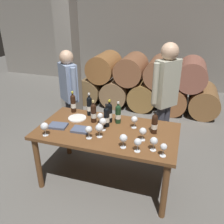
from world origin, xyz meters
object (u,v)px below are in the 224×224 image
object	(u,v)px
wine_bottle_6	(118,114)
wine_glass_6	(134,120)
sommelier_presenting	(166,93)
wine_bottle_0	(107,117)
wine_glass_3	(44,127)
leather_ledger	(58,126)
wine_bottle_1	(155,124)
wine_glass_10	(154,141)
wine_glass_1	(89,130)
wine_glass_5	(100,116)
dining_table	(107,136)
wine_glass_8	(138,142)
wine_bottle_3	(73,103)
wine_glass_0	(123,138)
wine_glass_4	(143,132)
wine_bottle_5	(94,113)
wine_bottle_2	(109,112)
wine_glass_7	(103,122)
taster_seated_left	(69,91)
wine_glass_9	(164,147)
serving_plate	(77,118)
tasting_notebook	(81,130)
wine_glass_2	(99,128)
wine_bottle_4	(89,106)

from	to	relation	value
wine_bottle_6	wine_glass_6	distance (m)	0.24
sommelier_presenting	wine_bottle_0	bearing A→B (deg)	-133.54
wine_glass_3	leather_ledger	distance (m)	0.25
wine_bottle_1	wine_glass_10	bearing A→B (deg)	-82.48
wine_bottle_0	wine_glass_1	size ratio (longest dim) A/B	1.96
wine_glass_5	wine_glass_10	xyz separation A→B (m)	(0.73, -0.38, 0.00)
wine_glass_6	sommelier_presenting	xyz separation A→B (m)	(0.29, 0.60, 0.17)
wine_bottle_6	wine_glass_3	world-z (taller)	wine_bottle_6
dining_table	wine_glass_3	distance (m)	0.75
wine_bottle_0	leather_ledger	xyz separation A→B (m)	(-0.57, -0.20, -0.12)
wine_bottle_1	wine_glass_8	world-z (taller)	wine_bottle_1
wine_bottle_6	wine_glass_1	distance (m)	0.51
wine_bottle_3	wine_glass_6	size ratio (longest dim) A/B	1.98
wine_glass_0	wine_bottle_3	bearing A→B (deg)	143.98
wine_glass_4	wine_glass_10	distance (m)	0.22
wine_bottle_5	wine_glass_8	xyz separation A→B (m)	(0.68, -0.48, -0.02)
wine_glass_3	sommelier_presenting	size ratio (longest dim) A/B	0.10
wine_bottle_2	wine_glass_7	distance (m)	0.24
dining_table	wine_bottle_6	size ratio (longest dim) A/B	5.88
wine_glass_1	wine_glass_7	xyz separation A→B (m)	(0.09, 0.23, 0.00)
wine_glass_6	wine_glass_10	world-z (taller)	wine_glass_10
wine_glass_3	wine_glass_6	size ratio (longest dim) A/B	1.07
wine_bottle_2	wine_glass_0	xyz separation A→B (m)	(0.33, -0.52, -0.02)
wine_glass_6	taster_seated_left	world-z (taller)	taster_seated_left
wine_bottle_2	wine_glass_0	size ratio (longest dim) A/B	1.92
wine_glass_4	taster_seated_left	distance (m)	1.56
dining_table	sommelier_presenting	xyz separation A→B (m)	(0.60, 0.75, 0.37)
dining_table	wine_bottle_2	xyz separation A→B (m)	(-0.04, 0.22, 0.22)
wine_glass_1	taster_seated_left	xyz separation A→B (m)	(-0.74, 0.97, 0.05)
wine_bottle_3	wine_glass_1	distance (m)	0.77
wine_glass_7	wine_glass_9	size ratio (longest dim) A/B	1.11
wine_glass_0	wine_glass_1	size ratio (longest dim) A/B	1.03
wine_bottle_5	taster_seated_left	world-z (taller)	taster_seated_left
wine_glass_9	serving_plate	xyz separation A→B (m)	(-1.19, 0.50, -0.10)
dining_table	wine_glass_5	xyz separation A→B (m)	(-0.13, 0.12, 0.20)
wine_glass_9	serving_plate	size ratio (longest dim) A/B	0.60
wine_bottle_5	tasting_notebook	size ratio (longest dim) A/B	1.35
wine_bottle_0	wine_bottle_5	size ratio (longest dim) A/B	1.01
wine_bottle_6	taster_seated_left	distance (m)	1.07
leather_ledger	dining_table	bearing A→B (deg)	4.01
wine_bottle_3	wine_bottle_6	xyz separation A→B (m)	(0.69, -0.13, -0.01)
wine_bottle_3	wine_glass_7	size ratio (longest dim) A/B	1.91
wine_glass_3	wine_bottle_5	bearing A→B (deg)	50.15
wine_glass_6	wine_glass_8	xyz separation A→B (m)	(0.15, -0.49, -0.00)
wine_glass_0	serving_plate	distance (m)	0.91
wine_bottle_5	wine_bottle_3	bearing A→B (deg)	152.29
wine_glass_3	leather_ledger	world-z (taller)	wine_glass_3
wine_glass_2	taster_seated_left	xyz separation A→B (m)	(-0.84, 0.90, 0.05)
wine_bottle_4	wine_glass_6	xyz separation A→B (m)	(0.66, -0.17, -0.03)
wine_glass_7	tasting_notebook	size ratio (longest dim) A/B	0.73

